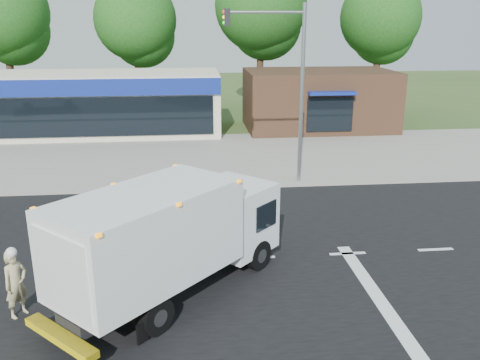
{
  "coord_description": "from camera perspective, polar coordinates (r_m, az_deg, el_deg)",
  "views": [
    {
      "loc": [
        -2.02,
        -14.62,
        7.28
      ],
      "look_at": [
        -0.22,
        2.98,
        1.7
      ],
      "focal_mm": 38.0,
      "sensor_mm": 36.0,
      "label": 1
    }
  ],
  "objects": [
    {
      "name": "emergency_worker",
      "position": [
        14.28,
        -23.88,
        -10.5
      ],
      "size": [
        0.73,
        0.79,
        1.91
      ],
      "rotation": [
        0.0,
        0.0,
        0.95
      ],
      "color": "tan",
      "rests_on": "ground"
    },
    {
      "name": "ground",
      "position": [
        16.46,
        1.85,
        -8.76
      ],
      "size": [
        120.0,
        120.0,
        0.0
      ],
      "primitive_type": "plane",
      "color": "#385123",
      "rests_on": "ground"
    },
    {
      "name": "brown_storefront",
      "position": [
        36.14,
        8.81,
        8.91
      ],
      "size": [
        10.0,
        6.7,
        4.0
      ],
      "color": "#382316",
      "rests_on": "ground"
    },
    {
      "name": "road_asphalt",
      "position": [
        16.45,
        1.85,
        -8.74
      ],
      "size": [
        60.0,
        14.0,
        0.02
      ],
      "primitive_type": "cube",
      "color": "black",
      "rests_on": "ground"
    },
    {
      "name": "lane_markings",
      "position": [
        15.5,
        7.56,
        -10.61
      ],
      "size": [
        55.2,
        7.0,
        0.01
      ],
      "color": "silver",
      "rests_on": "road_asphalt"
    },
    {
      "name": "retail_strip_mall",
      "position": [
        35.64,
        -17.23,
        8.24
      ],
      "size": [
        18.0,
        6.2,
        4.0
      ],
      "color": "beige",
      "rests_on": "ground"
    },
    {
      "name": "background_trees",
      "position": [
        42.8,
        -4.45,
        17.6
      ],
      "size": [
        36.77,
        7.39,
        12.1
      ],
      "color": "#332114",
      "rests_on": "ground"
    },
    {
      "name": "ems_box_truck",
      "position": [
        13.7,
        -7.89,
        -5.97
      ],
      "size": [
        6.67,
        6.8,
        3.23
      ],
      "rotation": [
        0.0,
        0.0,
        0.8
      ],
      "color": "black",
      "rests_on": "ground"
    },
    {
      "name": "parking_apron",
      "position": [
        29.6,
        -1.73,
        3.28
      ],
      "size": [
        60.0,
        9.0,
        0.02
      ],
      "primitive_type": "cube",
      "color": "gray",
      "rests_on": "ground"
    },
    {
      "name": "traffic_signal_pole",
      "position": [
        22.77,
        5.39,
        11.49
      ],
      "size": [
        3.51,
        0.25,
        8.0
      ],
      "color": "gray",
      "rests_on": "ground"
    },
    {
      "name": "sidewalk",
      "position": [
        24.02,
        -0.73,
        0.02
      ],
      "size": [
        60.0,
        2.4,
        0.12
      ],
      "primitive_type": "cube",
      "color": "gray",
      "rests_on": "ground"
    }
  ]
}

